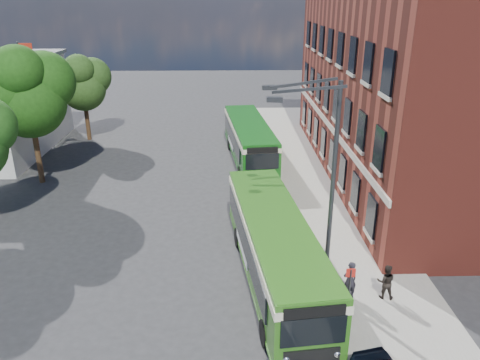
{
  "coord_description": "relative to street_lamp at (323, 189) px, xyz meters",
  "views": [
    {
      "loc": [
        1.16,
        -18.76,
        11.9
      ],
      "look_at": [
        1.76,
        5.47,
        2.2
      ],
      "focal_mm": 35.0,
      "sensor_mm": 36.0,
      "label": 1
    }
  ],
  "objects": [
    {
      "name": "kerb_line",
      "position": [
        -0.89,
        10.0,
        -4.79
      ],
      "size": [
        0.12,
        48.0,
        0.01
      ],
      "primitive_type": "cube",
      "color": "beige",
      "rests_on": "ground"
    },
    {
      "name": "pedestrian_b",
      "position": [
        2.71,
        -0.68,
        -3.88
      ],
      "size": [
        0.85,
        0.72,
        1.52
      ],
      "primitive_type": "imported",
      "rotation": [
        0.0,
        0.0,
        2.92
      ],
      "color": "black",
      "rests_on": "pavement"
    },
    {
      "name": "ground",
      "position": [
        -4.84,
        2.0,
        -4.79
      ],
      "size": [
        120.0,
        120.0,
        0.0
      ],
      "primitive_type": "plane",
      "color": "#2A2A2C",
      "rests_on": "ground"
    },
    {
      "name": "flagpole",
      "position": [
        -17.29,
        15.0,
        0.15
      ],
      "size": [
        0.95,
        0.1,
        9.0
      ],
      "color": "#333537",
      "rests_on": "ground"
    },
    {
      "name": "pedestrian_a",
      "position": [
        1.21,
        -0.68,
        -3.79
      ],
      "size": [
        0.72,
        0.58,
        1.71
      ],
      "primitive_type": "imported",
      "rotation": [
        0.0,
        0.0,
        3.45
      ],
      "color": "black",
      "rests_on": "pavement"
    },
    {
      "name": "bus_stop_sign",
      "position": [
        0.76,
        -2.2,
        -3.28
      ],
      "size": [
        0.35,
        0.08,
        2.52
      ],
      "color": "#333537",
      "rests_on": "ground"
    },
    {
      "name": "street_lamp",
      "position": [
        0.0,
        0.0,
        0.0
      ],
      "size": [
        2.96,
        2.38,
        9.0
      ],
      "color": "#333537",
      "rests_on": "ground"
    },
    {
      "name": "tree_right",
      "position": [
        -15.84,
        22.86,
        0.2
      ],
      "size": [
        4.36,
        4.15,
        7.37
      ],
      "color": "#3C2616",
      "rests_on": "ground"
    },
    {
      "name": "bus_front",
      "position": [
        -1.74,
        0.99,
        -2.96
      ],
      "size": [
        3.91,
        12.13,
        3.02
      ],
      "color": "#2D651A",
      "rests_on": "ground"
    },
    {
      "name": "tree_mid",
      "position": [
        -16.28,
        12.88,
        1.4
      ],
      "size": [
        5.4,
        5.14,
        9.13
      ],
      "color": "#3C2616",
      "rests_on": "ground"
    },
    {
      "name": "pavement",
      "position": [
        2.16,
        10.0,
        -4.72
      ],
      "size": [
        6.0,
        48.0,
        0.15
      ],
      "primitive_type": "cube",
      "color": "gray",
      "rests_on": "ground"
    },
    {
      "name": "brick_office",
      "position": [
        9.16,
        14.0,
        2.18
      ],
      "size": [
        12.1,
        26.0,
        14.2
      ],
      "color": "maroon",
      "rests_on": "ground"
    },
    {
      "name": "bus_rear",
      "position": [
        -2.15,
        16.97,
        -2.96
      ],
      "size": [
        3.72,
        11.83,
        3.02
      ],
      "color": "#135514",
      "rests_on": "ground"
    }
  ]
}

